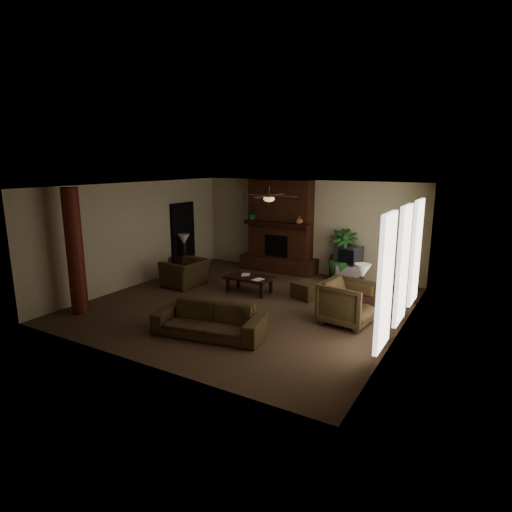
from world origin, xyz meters
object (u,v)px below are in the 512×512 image
Objects in this scene: sofa at (209,315)px; side_table_right at (361,305)px; log_column at (75,252)px; lamp_left at (184,241)px; armchair_right at (348,301)px; floor_vase at (335,265)px; floor_plant at (342,266)px; lamp_right at (362,273)px; side_table_left at (184,264)px; coffee_table at (249,279)px; armchair_left at (185,269)px; tv_stand at (350,273)px; ottoman at (307,290)px.

sofa reaches higher than side_table_right.
log_column is 4.31× the size of lamp_left.
armchair_right reaches higher than sofa.
lamp_left is at bearing -158.45° from floor_vase.
floor_plant is 2.24× the size of lamp_right.
armchair_right is at bearing -14.74° from side_table_left.
floor_vase reaches higher than coffee_table.
armchair_left is at bearing -48.47° from side_table_left.
tv_stand reaches higher than coffee_table.
lamp_left is at bearing 90.00° from side_table_left.
ottoman is (0.72, 3.10, -0.22)m from sofa.
log_column is at bearing -138.35° from ottoman.
armchair_left is at bearing -169.25° from coffee_table.
tv_stand reaches higher than ottoman.
log_column is at bearing -152.42° from lamp_right.
lamp_left is at bearing 170.05° from lamp_right.
sofa is 1.49× the size of floor_plant.
lamp_left is 5.86m from side_table_right.
floor_vase is at bearing 89.97° from ottoman.
log_column is 5.09× the size of side_table_right.
log_column is at bearing -127.05° from floor_plant.
floor_vase reaches higher than ottoman.
log_column is 4.20m from coffee_table.
armchair_right reaches higher than coffee_table.
lamp_left is (-0.89, 1.04, 0.52)m from armchair_left.
log_column is at bearing -11.26° from armchair_left.
sofa is at bearing -132.61° from side_table_right.
floor_vase reaches higher than tv_stand.
sofa is 5.18m from floor_plant.
lamp_right is (4.85, 0.04, 0.52)m from armchair_left.
tv_stand is at bearing 0.00° from floor_vase.
lamp_left is at bearing 165.65° from coffee_table.
armchair_right is at bearing -39.45° from ottoman.
tv_stand is at bearing 112.54° from side_table_right.
log_column is 4.67× the size of ottoman.
sofa is 2.81× the size of floor_vase.
tv_stand is at bearing 20.06° from side_table_left.
side_table_right is (3.02, -0.29, -0.10)m from coffee_table.
log_column is at bearing 119.85° from armchair_right.
side_table_left is 0.85× the size of lamp_left.
armchair_left reaches higher than tv_stand.
tv_stand is (0.45, 2.00, 0.05)m from ottoman.
floor_plant is at bearing 21.09° from side_table_left.
lamp_left is (-4.19, 0.35, 0.80)m from ottoman.
floor_plant is (0.20, 0.00, -0.02)m from floor_vase.
armchair_right is 0.84× the size of coffee_table.
floor_plant is (0.20, 2.00, 0.21)m from ottoman.
floor_vase is (1.47, 2.35, 0.06)m from coffee_table.
armchair_right is at bearing 86.59° from armchair_left.
armchair_right is at bearing -69.04° from floor_plant.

